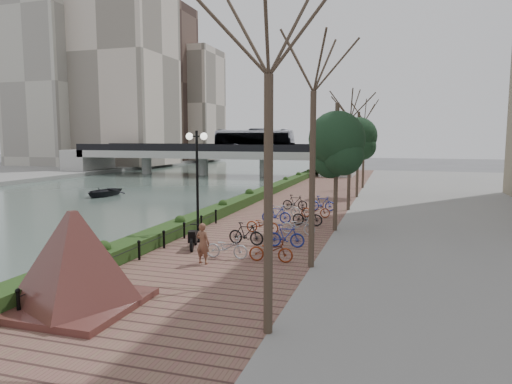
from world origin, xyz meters
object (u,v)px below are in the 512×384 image
at_px(lamppost, 197,163).
at_px(motorcycle, 194,237).
at_px(pedestrian, 203,243).
at_px(boat, 103,192).
at_px(granite_monument, 75,259).

xyz_separation_m(lamppost, motorcycle, (0.33, -1.18, -3.15)).
xyz_separation_m(pedestrian, boat, (-18.25, 19.44, -0.85)).
bearing_deg(lamppost, motorcycle, -74.57).
height_order(pedestrian, boat, pedestrian).
height_order(granite_monument, boat, granite_monument).
xyz_separation_m(motorcycle, pedestrian, (1.35, -2.12, 0.30)).
xyz_separation_m(motorcycle, boat, (-16.90, 17.32, -0.55)).
bearing_deg(pedestrian, lamppost, -51.18).
height_order(lamppost, motorcycle, lamppost).
bearing_deg(motorcycle, granite_monument, -108.83).
relative_size(granite_monument, motorcycle, 3.08).
bearing_deg(pedestrian, motorcycle, -45.56).
distance_m(lamppost, motorcycle, 3.38).
height_order(motorcycle, pedestrian, pedestrian).
xyz_separation_m(granite_monument, pedestrian, (1.59, 5.19, -0.61)).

